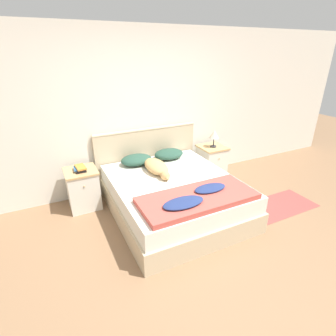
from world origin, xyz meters
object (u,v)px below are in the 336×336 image
(nightstand_right, at_px, (211,162))
(pillow_right, at_px, (169,154))
(pillow_left, at_px, (136,160))
(bed, at_px, (174,196))
(book_stack, at_px, (80,168))
(dog, at_px, (157,167))
(nightstand_left, at_px, (83,189))
(table_lamp, at_px, (214,135))

(nightstand_right, height_order, pillow_right, pillow_right)
(nightstand_right, height_order, pillow_left, pillow_left)
(bed, relative_size, book_stack, 8.23)
(dog, distance_m, book_stack, 1.10)
(nightstand_right, distance_m, book_stack, 2.33)
(pillow_left, bearing_deg, nightstand_right, -0.86)
(nightstand_left, relative_size, pillow_right, 1.22)
(nightstand_right, relative_size, pillow_left, 1.22)
(bed, bearing_deg, nightstand_left, 147.79)
(pillow_right, bearing_deg, book_stack, -178.37)
(bed, bearing_deg, pillow_left, 110.97)
(pillow_right, height_order, book_stack, pillow_right)
(dog, bearing_deg, nightstand_right, 16.76)
(nightstand_left, distance_m, pillow_left, 0.92)
(nightstand_right, relative_size, dog, 0.77)
(pillow_right, bearing_deg, nightstand_right, -1.43)
(bed, xyz_separation_m, table_lamp, (1.15, 0.70, 0.57))
(nightstand_right, bearing_deg, table_lamp, -90.00)
(nightstand_left, height_order, pillow_left, pillow_left)
(table_lamp, bearing_deg, pillow_right, 177.03)
(bed, relative_size, table_lamp, 6.37)
(book_stack, bearing_deg, nightstand_left, 98.92)
(book_stack, height_order, table_lamp, table_lamp)
(nightstand_right, relative_size, pillow_right, 1.22)
(bed, distance_m, table_lamp, 1.47)
(pillow_left, height_order, book_stack, pillow_left)
(table_lamp, bearing_deg, book_stack, 179.90)
(bed, relative_size, pillow_left, 3.94)
(bed, relative_size, nightstand_left, 3.23)
(book_stack, bearing_deg, pillow_left, 2.72)
(pillow_left, xyz_separation_m, pillow_right, (0.57, 0.00, 0.00))
(dog, xyz_separation_m, table_lamp, (1.27, 0.36, 0.23))
(pillow_right, distance_m, book_stack, 1.44)
(dog, relative_size, book_stack, 3.31)
(nightstand_left, xyz_separation_m, pillow_right, (1.44, 0.02, 0.30))
(bed, height_order, nightstand_left, nightstand_left)
(pillow_right, bearing_deg, nightstand_left, -179.14)
(nightstand_left, bearing_deg, book_stack, -81.08)
(nightstand_right, bearing_deg, nightstand_left, 180.00)
(nightstand_right, xyz_separation_m, pillow_right, (-0.87, 0.02, 0.30))
(pillow_right, xyz_separation_m, dog, (-0.40, -0.40, 0.00))
(bed, height_order, pillow_left, pillow_left)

